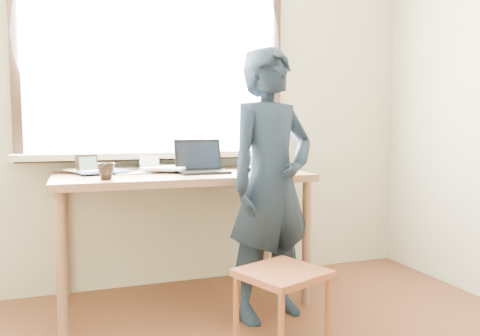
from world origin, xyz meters
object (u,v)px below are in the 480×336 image
object	(u,v)px
mug_dark	(106,171)
work_chair	(282,282)
mug_white	(149,164)
desk	(182,186)
person	(271,184)
laptop	(201,165)

from	to	relation	value
mug_dark	work_chair	world-z (taller)	mug_dark
work_chair	mug_white	bearing A→B (deg)	118.39
desk	mug_dark	size ratio (longest dim) A/B	15.73
person	work_chair	bearing A→B (deg)	-119.69
laptop	mug_white	world-z (taller)	laptop
mug_dark	desk	bearing A→B (deg)	26.83
desk	work_chair	distance (m)	0.96
person	mug_dark	bearing A→B (deg)	153.34
laptop	mug_dark	size ratio (longest dim) A/B	3.21
laptop	mug_white	xyz separation A→B (m)	(-0.30, 0.19, -0.00)
desk	work_chair	size ratio (longest dim) A/B	3.09
laptop	mug_dark	distance (m)	0.63
desk	work_chair	xyz separation A→B (m)	(0.34, -0.80, -0.41)
mug_white	work_chair	bearing A→B (deg)	-61.61
work_chair	laptop	bearing A→B (deg)	106.04
desk	mug_white	bearing A→B (deg)	138.99
mug_dark	work_chair	xyz separation A→B (m)	(0.81, -0.56, -0.54)
desk	work_chair	bearing A→B (deg)	-67.11
mug_dark	laptop	bearing A→B (deg)	19.07
desk	mug_dark	distance (m)	0.55
mug_dark	work_chair	size ratio (longest dim) A/B	0.20
desk	laptop	xyz separation A→B (m)	(0.12, -0.03, 0.14)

